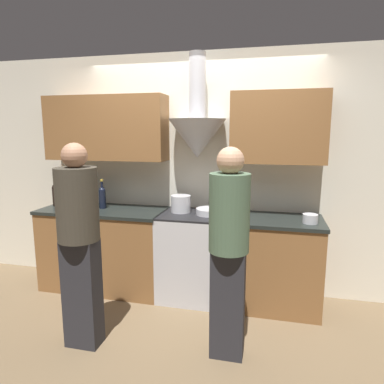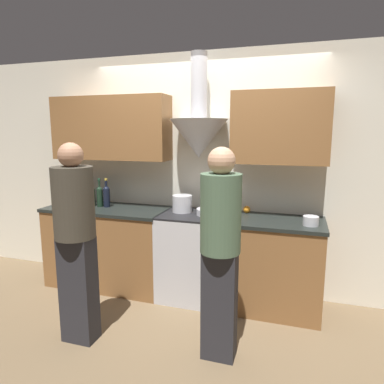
# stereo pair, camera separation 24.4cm
# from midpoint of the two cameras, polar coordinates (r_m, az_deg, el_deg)

# --- Properties ---
(ground_plane) EXTENTS (12.00, 12.00, 0.00)m
(ground_plane) POSITION_cam_midpoint_polar(r_m,az_deg,el_deg) (3.63, -2.83, -19.02)
(ground_plane) COLOR brown
(wall_back) EXTENTS (8.40, 0.60, 2.60)m
(wall_back) POSITION_cam_midpoint_polar(r_m,az_deg,el_deg) (3.76, -1.69, 5.50)
(wall_back) COLOR silver
(wall_back) RESTS_ON ground_plane
(counter_left) EXTENTS (1.40, 0.62, 0.92)m
(counter_left) POSITION_cam_midpoint_polar(r_m,az_deg,el_deg) (4.08, -15.97, -8.99)
(counter_left) COLOR brown
(counter_left) RESTS_ON ground_plane
(counter_right) EXTENTS (0.95, 0.62, 0.92)m
(counter_right) POSITION_cam_midpoint_polar(r_m,az_deg,el_deg) (3.60, 11.36, -11.43)
(counter_right) COLOR brown
(counter_right) RESTS_ON ground_plane
(stove_range) EXTENTS (0.71, 0.60, 0.92)m
(stove_range) POSITION_cam_midpoint_polar(r_m,az_deg,el_deg) (3.71, -1.55, -10.52)
(stove_range) COLOR silver
(stove_range) RESTS_ON ground_plane
(wine_bottle_0) EXTENTS (0.07, 0.07, 0.36)m
(wine_bottle_0) POSITION_cam_midpoint_polar(r_m,az_deg,el_deg) (4.28, -23.35, -0.25)
(wine_bottle_0) COLOR black
(wine_bottle_0) RESTS_ON counter_left
(wine_bottle_1) EXTENTS (0.08, 0.08, 0.35)m
(wine_bottle_1) POSITION_cam_midpoint_polar(r_m,az_deg,el_deg) (4.24, -22.24, -0.34)
(wine_bottle_1) COLOR black
(wine_bottle_1) RESTS_ON counter_left
(wine_bottle_2) EXTENTS (0.07, 0.07, 0.33)m
(wine_bottle_2) POSITION_cam_midpoint_polar(r_m,az_deg,el_deg) (4.16, -21.22, -0.55)
(wine_bottle_2) COLOR black
(wine_bottle_2) RESTS_ON counter_left
(wine_bottle_3) EXTENTS (0.08, 0.08, 0.32)m
(wine_bottle_3) POSITION_cam_midpoint_polar(r_m,az_deg,el_deg) (4.12, -19.88, -0.62)
(wine_bottle_3) COLOR black
(wine_bottle_3) RESTS_ON counter_left
(wine_bottle_4) EXTENTS (0.07, 0.07, 0.32)m
(wine_bottle_4) POSITION_cam_midpoint_polar(r_m,az_deg,el_deg) (4.07, -18.76, -0.72)
(wine_bottle_4) COLOR black
(wine_bottle_4) RESTS_ON counter_left
(wine_bottle_5) EXTENTS (0.07, 0.07, 0.32)m
(wine_bottle_5) POSITION_cam_midpoint_polar(r_m,az_deg,el_deg) (4.01, -17.53, -0.74)
(wine_bottle_5) COLOR black
(wine_bottle_5) RESTS_ON counter_left
(wine_bottle_6) EXTENTS (0.07, 0.07, 0.33)m
(wine_bottle_6) POSITION_cam_midpoint_polar(r_m,az_deg,el_deg) (3.97, -16.43, -0.72)
(wine_bottle_6) COLOR black
(wine_bottle_6) RESTS_ON counter_left
(stock_pot) EXTENTS (0.21, 0.21, 0.18)m
(stock_pot) POSITION_cam_midpoint_polar(r_m,az_deg,el_deg) (3.65, -3.78, -1.98)
(stock_pot) COLOR silver
(stock_pot) RESTS_ON stove_range
(mixing_bowl) EXTENTS (0.28, 0.28, 0.06)m
(mixing_bowl) POSITION_cam_midpoint_polar(r_m,az_deg,el_deg) (3.54, 0.96, -3.28)
(mixing_bowl) COLOR silver
(mixing_bowl) RESTS_ON stove_range
(orange_fruit) EXTENTS (0.07, 0.07, 0.07)m
(orange_fruit) POSITION_cam_midpoint_polar(r_m,az_deg,el_deg) (3.67, 6.95, -2.77)
(orange_fruit) COLOR orange
(orange_fruit) RESTS_ON counter_right
(saucepan) EXTENTS (0.14, 0.14, 0.09)m
(saucepan) POSITION_cam_midpoint_polar(r_m,az_deg,el_deg) (3.35, 17.15, -4.29)
(saucepan) COLOR silver
(saucepan) RESTS_ON counter_right
(person_foreground_left) EXTENTS (0.33, 0.33, 1.68)m
(person_foreground_left) POSITION_cam_midpoint_polar(r_m,az_deg,el_deg) (2.93, -20.60, -7.10)
(person_foreground_left) COLOR #28282D
(person_foreground_left) RESTS_ON ground_plane
(person_foreground_right) EXTENTS (0.30, 0.30, 1.66)m
(person_foreground_right) POSITION_cam_midpoint_polar(r_m,az_deg,el_deg) (2.61, 3.46, -8.68)
(person_foreground_right) COLOR #28282D
(person_foreground_right) RESTS_ON ground_plane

